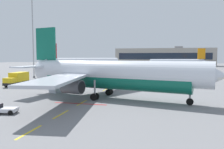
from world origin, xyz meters
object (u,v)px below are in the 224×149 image
Objects in this scene: apron_light_mast_near at (33,25)px; airliner_foreground at (110,74)px; airliner_mid_left at (83,63)px; uld_cargo_container at (55,89)px; airliner_far_center at (178,63)px; fuel_service_truck at (17,79)px.

airliner_foreground is at bearing -41.25° from apron_light_mast_near.
airliner_foreground is 63.15m from airliner_mid_left.
airliner_foreground is at bearing -14.38° from uld_cargo_container.
airliner_mid_left is 17.12× the size of uld_cargo_container.
uld_cargo_container is (-26.87, -78.75, -2.78)m from airliner_far_center.
airliner_mid_left is 1.06× the size of airliner_far_center.
airliner_far_center is 72.77m from apron_light_mast_near.
fuel_service_truck is at bearing 151.99° from uld_cargo_container.
airliner_mid_left is (-26.31, 57.41, 0.06)m from airliner_foreground.
airliner_far_center is 16.18× the size of uld_cargo_container.
airliner_foreground is 1.26× the size of apron_light_mast_near.
apron_light_mast_near is (-32.11, 28.16, 12.95)m from airliner_foreground.
airliner_foreground is at bearing -65.38° from airliner_mid_left.
apron_light_mast_near is at bearing 111.76° from fuel_service_truck.
airliner_foreground is 18.07× the size of uld_cargo_container.
airliner_mid_left is 1.19× the size of apron_light_mast_near.
airliner_mid_left is 56.52m from uld_cargo_container.
airliner_mid_left reaches higher than uld_cargo_container.
airliner_foreground is 1.06× the size of airliner_mid_left.
airliner_far_center is at bearing 48.46° from apron_light_mast_near.
airliner_foreground reaches higher than airliner_far_center.
uld_cargo_container is 36.30m from apron_light_mast_near.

